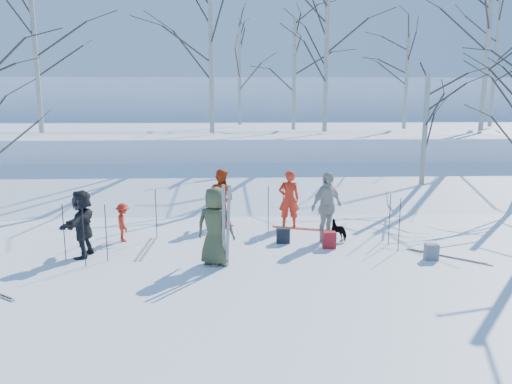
{
  "coord_description": "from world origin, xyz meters",
  "views": [
    {
      "loc": [
        -0.55,
        -11.29,
        3.78
      ],
      "look_at": [
        0.0,
        1.5,
        1.3
      ],
      "focal_mm": 35.0,
      "sensor_mm": 36.0,
      "label": 1
    }
  ],
  "objects_px": {
    "backpack_dark": "(283,235)",
    "skier_grey_west": "(82,223)",
    "dog": "(339,230)",
    "skier_redor_behind": "(221,198)",
    "backpack_red": "(329,240)",
    "skier_red_north": "(289,199)",
    "skier_cream_east": "(327,207)",
    "backpack_grey": "(431,252)",
    "skier_red_seated": "(123,222)",
    "skier_olive_center": "(215,226)"
  },
  "relations": [
    {
      "from": "skier_grey_west",
      "to": "dog",
      "type": "xyz_separation_m",
      "value": [
        6.38,
        1.14,
        -0.55
      ]
    },
    {
      "from": "dog",
      "to": "backpack_dark",
      "type": "xyz_separation_m",
      "value": [
        -1.52,
        -0.23,
        -0.06
      ]
    },
    {
      "from": "skier_olive_center",
      "to": "skier_red_north",
      "type": "relative_size",
      "value": 1.06
    },
    {
      "from": "skier_cream_east",
      "to": "backpack_red",
      "type": "relative_size",
      "value": 4.4
    },
    {
      "from": "backpack_red",
      "to": "backpack_dark",
      "type": "height_order",
      "value": "backpack_red"
    },
    {
      "from": "dog",
      "to": "skier_redor_behind",
      "type": "bearing_deg",
      "value": -61.38
    },
    {
      "from": "skier_olive_center",
      "to": "backpack_red",
      "type": "xyz_separation_m",
      "value": [
        2.81,
        1.1,
        -0.68
      ]
    },
    {
      "from": "skier_red_north",
      "to": "dog",
      "type": "xyz_separation_m",
      "value": [
        1.21,
        -1.32,
        -0.58
      ]
    },
    {
      "from": "skier_red_north",
      "to": "backpack_grey",
      "type": "distance_m",
      "value": 4.36
    },
    {
      "from": "skier_grey_west",
      "to": "backpack_dark",
      "type": "distance_m",
      "value": 4.98
    },
    {
      "from": "skier_grey_west",
      "to": "skier_cream_east",
      "type": "bearing_deg",
      "value": 106.82
    },
    {
      "from": "skier_olive_center",
      "to": "skier_redor_behind",
      "type": "relative_size",
      "value": 1.06
    },
    {
      "from": "skier_red_north",
      "to": "backpack_red",
      "type": "height_order",
      "value": "skier_red_north"
    },
    {
      "from": "skier_cream_east",
      "to": "backpack_dark",
      "type": "xyz_separation_m",
      "value": [
        -1.15,
        -0.12,
        -0.72
      ]
    },
    {
      "from": "skier_red_seated",
      "to": "backpack_red",
      "type": "bearing_deg",
      "value": -119.47
    },
    {
      "from": "backpack_grey",
      "to": "backpack_dark",
      "type": "relative_size",
      "value": 0.95
    },
    {
      "from": "skier_red_north",
      "to": "skier_cream_east",
      "type": "relative_size",
      "value": 0.91
    },
    {
      "from": "dog",
      "to": "skier_grey_west",
      "type": "bearing_deg",
      "value": -24.96
    },
    {
      "from": "skier_red_seated",
      "to": "skier_cream_east",
      "type": "height_order",
      "value": "skier_cream_east"
    },
    {
      "from": "dog",
      "to": "backpack_dark",
      "type": "height_order",
      "value": "dog"
    },
    {
      "from": "skier_grey_west",
      "to": "dog",
      "type": "height_order",
      "value": "skier_grey_west"
    },
    {
      "from": "backpack_grey",
      "to": "backpack_dark",
      "type": "xyz_separation_m",
      "value": [
        -3.33,
        1.52,
        0.01
      ]
    },
    {
      "from": "backpack_dark",
      "to": "skier_red_seated",
      "type": "bearing_deg",
      "value": 175.32
    },
    {
      "from": "backpack_grey",
      "to": "skier_red_north",
      "type": "bearing_deg",
      "value": 134.53
    },
    {
      "from": "skier_red_north",
      "to": "skier_red_seated",
      "type": "xyz_separation_m",
      "value": [
        -4.5,
        -1.2,
        -0.33
      ]
    },
    {
      "from": "skier_cream_east",
      "to": "backpack_dark",
      "type": "height_order",
      "value": "skier_cream_east"
    },
    {
      "from": "skier_olive_center",
      "to": "backpack_grey",
      "type": "bearing_deg",
      "value": -162.66
    },
    {
      "from": "skier_grey_west",
      "to": "backpack_grey",
      "type": "height_order",
      "value": "skier_grey_west"
    },
    {
      "from": "skier_redor_behind",
      "to": "skier_red_seated",
      "type": "height_order",
      "value": "skier_redor_behind"
    },
    {
      "from": "skier_red_north",
      "to": "dog",
      "type": "bearing_deg",
      "value": 130.96
    },
    {
      "from": "skier_red_seated",
      "to": "skier_cream_east",
      "type": "xyz_separation_m",
      "value": [
        5.34,
        -0.22,
        0.42
      ]
    },
    {
      "from": "skier_red_north",
      "to": "skier_redor_behind",
      "type": "height_order",
      "value": "skier_redor_behind"
    },
    {
      "from": "dog",
      "to": "skier_cream_east",
      "type": "bearing_deg",
      "value": -19.54
    },
    {
      "from": "skier_red_north",
      "to": "backpack_grey",
      "type": "xyz_separation_m",
      "value": [
        3.02,
        -3.07,
        -0.65
      ]
    },
    {
      "from": "dog",
      "to": "backpack_grey",
      "type": "xyz_separation_m",
      "value": [
        1.81,
        -1.75,
        -0.07
      ]
    },
    {
      "from": "skier_grey_west",
      "to": "dog",
      "type": "bearing_deg",
      "value": 107.17
    },
    {
      "from": "skier_redor_behind",
      "to": "skier_red_seated",
      "type": "relative_size",
      "value": 1.66
    },
    {
      "from": "backpack_red",
      "to": "dog",
      "type": "bearing_deg",
      "value": 60.91
    },
    {
      "from": "backpack_dark",
      "to": "skier_grey_west",
      "type": "bearing_deg",
      "value": -169.42
    },
    {
      "from": "skier_red_north",
      "to": "dog",
      "type": "height_order",
      "value": "skier_red_north"
    },
    {
      "from": "skier_red_seated",
      "to": "skier_grey_west",
      "type": "relative_size",
      "value": 0.63
    },
    {
      "from": "backpack_grey",
      "to": "backpack_red",
      "type": "bearing_deg",
      "value": 155.25
    },
    {
      "from": "skier_olive_center",
      "to": "backpack_red",
      "type": "relative_size",
      "value": 4.26
    },
    {
      "from": "skier_red_seated",
      "to": "dog",
      "type": "xyz_separation_m",
      "value": [
        5.71,
        -0.11,
        -0.25
      ]
    },
    {
      "from": "skier_grey_west",
      "to": "backpack_dark",
      "type": "relative_size",
      "value": 4.04
    },
    {
      "from": "skier_redor_behind",
      "to": "dog",
      "type": "bearing_deg",
      "value": -167.18
    },
    {
      "from": "skier_olive_center",
      "to": "skier_red_seated",
      "type": "bearing_deg",
      "value": -21.54
    },
    {
      "from": "skier_cream_east",
      "to": "backpack_red",
      "type": "distance_m",
      "value": 0.95
    },
    {
      "from": "backpack_dark",
      "to": "skier_redor_behind",
      "type": "bearing_deg",
      "value": 132.45
    },
    {
      "from": "dog",
      "to": "skier_red_north",
      "type": "bearing_deg",
      "value": -82.47
    }
  ]
}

